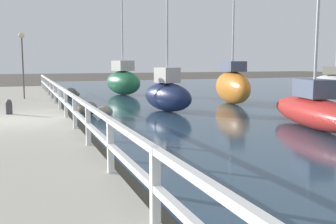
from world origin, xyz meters
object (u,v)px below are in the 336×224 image
sailboat_red (313,110)px  sailboat_orange (232,85)px  mooring_bollard (9,107)px  dock_lamp (22,49)px  sailboat_white (335,81)px  sailboat_navy (167,94)px  sailboat_green (123,81)px

sailboat_red → sailboat_orange: size_ratio=0.96×
mooring_bollard → dock_lamp: (0.53, 6.05, 2.20)m
mooring_bollard → sailboat_white: size_ratio=0.09×
sailboat_red → sailboat_navy: 6.25m
sailboat_navy → dock_lamp: bearing=123.4°
dock_lamp → sailboat_orange: (9.74, -3.46, -1.80)m
mooring_bollard → sailboat_green: size_ratio=0.06×
sailboat_green → sailboat_red: bearing=-96.1°
mooring_bollard → sailboat_white: (20.65, 6.71, 0.22)m
sailboat_green → sailboat_red: (2.56, -14.41, -0.30)m
mooring_bollard → sailboat_red: (9.01, -4.76, 0.06)m
dock_lamp → sailboat_green: (5.91, 3.61, -1.83)m
sailboat_red → sailboat_orange: 7.46m
mooring_bollard → dock_lamp: size_ratio=0.16×
sailboat_green → sailboat_navy: 8.86m
sailboat_white → mooring_bollard: bearing=174.4°
sailboat_navy → sailboat_orange: size_ratio=1.23×
dock_lamp → sailboat_white: size_ratio=0.53×
dock_lamp → sailboat_white: 20.23m
sailboat_white → sailboat_navy: bearing=178.6°
mooring_bollard → sailboat_red: sailboat_red is taller
sailboat_white → sailboat_orange: sailboat_orange is taller
mooring_bollard → sailboat_navy: bearing=7.4°
sailboat_green → sailboat_orange: 8.03m
sailboat_red → sailboat_white: 16.34m
mooring_bollard → sailboat_green: (6.44, 9.65, 0.37)m
sailboat_orange → sailboat_white: bearing=32.2°
mooring_bollard → sailboat_navy: size_ratio=0.07×
sailboat_navy → sailboat_white: 15.65m
sailboat_orange → mooring_bollard: bearing=-155.3°
sailboat_green → sailboat_red: size_ratio=1.35×
mooring_bollard → sailboat_white: sailboat_white is taller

